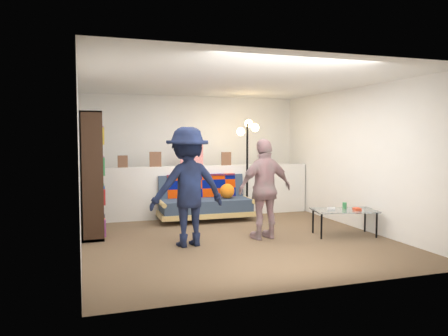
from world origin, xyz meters
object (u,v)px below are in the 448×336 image
object	(u,v)px
coffee_table	(345,211)
person_right	(265,189)
floor_lamp	(248,148)
person_left	(188,187)
futon_sofa	(205,201)
bookshelf	(91,179)

from	to	relation	value
coffee_table	person_right	world-z (taller)	person_right
floor_lamp	person_left	world-z (taller)	floor_lamp
futon_sofa	bookshelf	bearing A→B (deg)	-161.06
coffee_table	floor_lamp	bearing A→B (deg)	112.57
floor_lamp	person_left	size ratio (longest dim) A/B	1.12
futon_sofa	person_left	xyz separation A→B (m)	(-0.77, -1.80, 0.50)
futon_sofa	floor_lamp	size ratio (longest dim) A/B	0.93
bookshelf	coffee_table	xyz separation A→B (m)	(3.80, -1.24, -0.52)
floor_lamp	coffee_table	bearing A→B (deg)	-67.43
coffee_table	person_left	bearing A→B (deg)	176.67
futon_sofa	floor_lamp	xyz separation A→B (m)	(0.89, 0.10, 1.00)
person_left	person_right	world-z (taller)	person_left
bookshelf	floor_lamp	distance (m)	3.09
bookshelf	person_right	bearing A→B (deg)	-22.59
person_left	floor_lamp	bearing A→B (deg)	-138.55
floor_lamp	person_right	bearing A→B (deg)	-103.37
bookshelf	person_left	bearing A→B (deg)	-40.12
coffee_table	person_left	xyz separation A→B (m)	(-2.51, 0.15, 0.47)
futon_sofa	coffee_table	bearing A→B (deg)	-48.09
futon_sofa	person_left	size ratio (longest dim) A/B	1.04
futon_sofa	person_right	bearing A→B (deg)	-75.49
futon_sofa	floor_lamp	distance (m)	1.34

